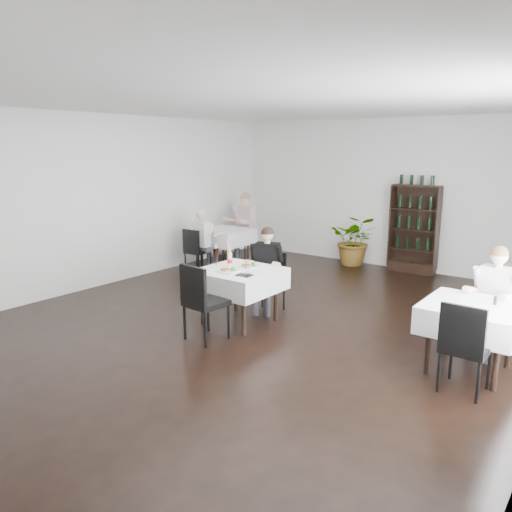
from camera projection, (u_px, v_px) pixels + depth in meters
The scene contains 23 objects.
room_shell at pixel (257, 219), 6.57m from camera, with size 9.00×9.00×9.00m.
wine_shelf at pixel (414, 230), 9.72m from camera, with size 0.90×0.28×1.75m.
main_table at pixel (239, 280), 6.93m from camera, with size 1.03×1.03×0.77m.
left_table at pixel (225, 237), 10.30m from camera, with size 0.98×0.98×0.77m.
right_table at pixel (472, 317), 5.40m from camera, with size 0.98×0.98×0.77m.
potted_tree at pixel (355, 240), 10.40m from camera, with size 0.95×0.83×1.06m, color #2F5D20.
main_chair_far at pixel (271, 278), 7.48m from camera, with size 0.50×0.50×0.88m.
main_chair_near at pixel (201, 298), 6.27m from camera, with size 0.50×0.51×1.00m.
left_chair_far at pixel (244, 236), 10.90m from camera, with size 0.49×0.49×0.94m.
left_chair_near at pixel (195, 248), 9.72m from camera, with size 0.42×0.42×0.88m.
right_chair_far at pixel (495, 304), 6.00m from camera, with size 0.56×0.56×1.01m.
right_chair_near at pixel (464, 343), 4.91m from camera, with size 0.45×0.45×0.95m.
diner_main at pixel (266, 263), 7.41m from camera, with size 0.55×0.59×1.28m.
diner_left_far at pixel (243, 222), 10.80m from camera, with size 0.59×0.61×1.47m.
diner_left_near at pixel (204, 236), 9.74m from camera, with size 0.47×0.47×1.26m.
diner_right_far at pixel (494, 293), 5.81m from camera, with size 0.53×0.55×1.32m.
plate_far at pixel (249, 266), 7.02m from camera, with size 0.25×0.25×0.08m.
plate_near at pixel (228, 271), 6.77m from camera, with size 0.25×0.25×0.08m.
pilsner_dark at pixel (216, 258), 6.98m from camera, with size 0.08×0.08×0.34m.
pilsner_lager at pixel (229, 257), 7.08m from camera, with size 0.08×0.08×0.33m.
coke_bottle at pixel (230, 260), 6.99m from camera, with size 0.07×0.07×0.27m.
napkin_cutlery at pixel (244, 275), 6.57m from camera, with size 0.22×0.22×0.02m.
pepper_mill at pixel (495, 300), 5.35m from camera, with size 0.04×0.04×0.09m, color black.
Camera 1 is at (3.92, -5.21, 2.42)m, focal length 35.00 mm.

